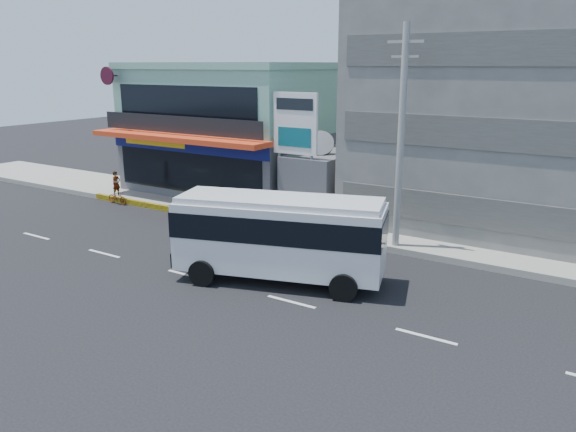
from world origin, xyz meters
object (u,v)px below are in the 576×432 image
Objects in this scene: concrete_building at (535,91)px; satellite_dish at (320,153)px; shop_building at (237,131)px; billboard at (295,131)px; motorcycle_rider at (117,193)px; utility_pole_near at (401,139)px; minibus at (280,232)px; sedan at (311,259)px.

concrete_building reaches higher than satellite_dish.
shop_building is 0.77× the size of concrete_building.
billboard is 12.32m from motorcycle_rider.
utility_pole_near is at bearing -117.76° from concrete_building.
satellite_dish is 10.25m from minibus.
billboard is (-0.50, -1.80, 1.35)m from satellite_dish.
minibus is at bearing -47.19° from shop_building.
minibus is at bearing -69.62° from satellite_dish.
satellite_dish is 9.98m from sedan.
minibus is at bearing -112.73° from utility_pole_near.
concrete_building is at bearing 62.24° from utility_pole_near.
satellite_dish is 0.22× the size of billboard.
billboard reaches higher than satellite_dish.
sedan is at bearing 49.10° from minibus.
motorcycle_rider is at bearing -168.02° from billboard.
motorcycle_rider is (-21.81, -8.20, -6.33)m from concrete_building.
shop_building is at bearing 154.94° from utility_pole_near.
billboard is at bearing -32.32° from shop_building.
shop_building is 15.50m from utility_pole_near.
utility_pole_near is at bearing -30.96° from satellite_dish.
minibus reaches higher than sedan.
shop_building is 8.92m from billboard.
sedan is (12.38, -11.46, -3.23)m from shop_building.
satellite_dish reaches higher than minibus.
concrete_building reaches higher than minibus.
sedan is (4.88, -6.72, -4.16)m from billboard.
utility_pole_near is 4.95× the size of motorcycle_rider.
shop_building is at bearing 61.94° from motorcycle_rider.
concrete_building reaches higher than utility_pole_near.
billboard is at bearing -151.08° from concrete_building.
shop_building is at bearing 132.81° from minibus.
minibus is (3.53, -9.50, -1.55)m from satellite_dish.
minibus is 1.89× the size of sedan.
minibus is 4.20× the size of motorcycle_rider.
concrete_building is 12.17m from billboard.
shop_building is at bearing 36.51° from sedan.
satellite_dish is at bearing 149.04° from utility_pole_near.
satellite_dish is at bearing -20.21° from shop_building.
billboard is 3.41× the size of motorcycle_rider.
shop_building is 1.80× the size of billboard.
utility_pole_near reaches higher than sedan.
satellite_dish reaches higher than motorcycle_rider.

